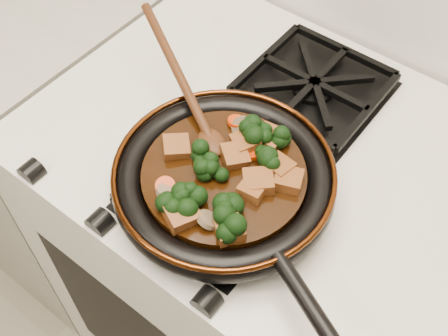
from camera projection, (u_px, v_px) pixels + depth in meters
The scene contains 37 objects.
stove at pixel (255, 267), 1.28m from camera, with size 0.76×0.60×0.90m, color silver.
burner_grate_front at pixel (213, 191), 0.84m from camera, with size 0.23×0.23×0.03m, color black, non-canonical shape.
burner_grate_back at pixel (314, 86), 0.97m from camera, with size 0.23×0.23×0.03m, color black, non-canonical shape.
skillet at pixel (225, 180), 0.82m from camera, with size 0.43×0.33×0.05m.
braising_sauce at pixel (224, 177), 0.81m from camera, with size 0.24×0.24×0.02m, color black.
tofu_cube_0 at pixel (288, 180), 0.79m from camera, with size 0.04×0.04×0.02m, color brown.
tofu_cube_1 at pixel (258, 182), 0.79m from camera, with size 0.04×0.04×0.02m, color brown.
tofu_cube_2 at pixel (279, 168), 0.80m from camera, with size 0.04×0.03×0.02m, color brown.
tofu_cube_3 at pixel (235, 156), 0.81m from camera, with size 0.04×0.04×0.02m, color brown.
tofu_cube_4 at pixel (176, 147), 0.82m from camera, with size 0.04×0.04×0.02m, color brown.
tofu_cube_5 at pixel (246, 143), 0.83m from camera, with size 0.04×0.04×0.02m, color brown.
tofu_cube_6 at pixel (270, 138), 0.83m from camera, with size 0.04×0.04×0.02m, color brown.
tofu_cube_7 at pixel (181, 214), 0.75m from camera, with size 0.04×0.04×0.02m, color brown.
tofu_cube_8 at pixel (229, 230), 0.74m from camera, with size 0.04×0.04×0.02m, color brown.
tofu_cube_9 at pixel (252, 190), 0.78m from camera, with size 0.03×0.03×0.02m, color brown.
broccoli_floret_0 at pixel (203, 161), 0.81m from camera, with size 0.05×0.05×0.05m, color black, non-canonical shape.
broccoli_floret_1 at pixel (224, 205), 0.76m from camera, with size 0.06×0.06×0.05m, color black, non-canonical shape.
broccoli_floret_2 at pixel (226, 228), 0.74m from camera, with size 0.06×0.06×0.05m, color black, non-canonical shape.
broccoli_floret_3 at pixel (264, 163), 0.80m from camera, with size 0.06×0.06×0.06m, color black, non-canonical shape.
broccoli_floret_4 at pixel (227, 224), 0.74m from camera, with size 0.06×0.06×0.05m, color black, non-canonical shape.
broccoli_floret_5 at pixel (187, 200), 0.76m from camera, with size 0.06×0.06×0.05m, color black, non-canonical shape.
broccoli_floret_6 at pixel (215, 171), 0.80m from camera, with size 0.05×0.05×0.05m, color black, non-canonical shape.
broccoli_floret_7 at pixel (255, 134), 0.83m from camera, with size 0.06×0.06×0.05m, color black, non-canonical shape.
broccoli_floret_8 at pixel (174, 204), 0.76m from camera, with size 0.06×0.06×0.05m, color black, non-canonical shape.
broccoli_floret_9 at pixel (272, 137), 0.83m from camera, with size 0.06×0.06×0.05m, color black, non-canonical shape.
carrot_coin_0 at pixel (254, 152), 0.82m from camera, with size 0.03×0.03×0.01m, color red.
carrot_coin_1 at pixel (237, 122), 0.86m from camera, with size 0.03×0.03×0.01m, color red.
carrot_coin_2 at pixel (165, 186), 0.78m from camera, with size 0.03×0.03×0.01m, color red.
carrot_coin_3 at pixel (251, 152), 0.82m from camera, with size 0.03×0.03×0.01m, color red.
carrot_coin_4 at pixel (253, 133), 0.84m from camera, with size 0.03×0.03×0.01m, color red.
carrot_coin_5 at pixel (279, 177), 0.79m from camera, with size 0.03×0.03×0.01m, color red.
mushroom_slice_0 at pixel (284, 175), 0.79m from camera, with size 0.03×0.03×0.01m, color #7A6246.
mushroom_slice_1 at pixel (169, 193), 0.78m from camera, with size 0.03×0.03×0.01m, color #7A6246.
mushroom_slice_2 at pixel (208, 220), 0.75m from camera, with size 0.03×0.03×0.01m, color #7A6246.
mushroom_slice_3 at pixel (242, 126), 0.85m from camera, with size 0.03×0.03×0.01m, color #7A6246.
mushroom_slice_4 at pixel (285, 172), 0.80m from camera, with size 0.03×0.03×0.01m, color #7A6246.
wooden_spoon at pixel (190, 98), 0.86m from camera, with size 0.16×0.10×0.28m.
Camera 1 is at (0.30, 1.18, 1.61)m, focal length 45.00 mm.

